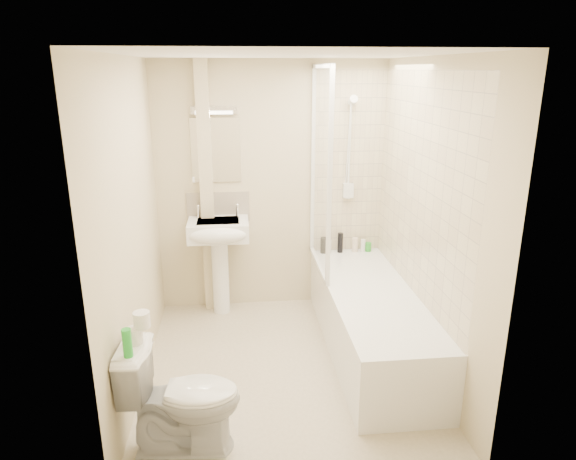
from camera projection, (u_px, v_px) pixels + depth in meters
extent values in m
plane|color=beige|center=(285.00, 368.00, 4.15)|extent=(2.50, 2.50, 0.00)
cube|color=beige|center=(271.00, 188.00, 4.97)|extent=(2.20, 0.02, 2.40)
cube|color=beige|center=(132.00, 231.00, 3.67)|extent=(0.02, 2.50, 2.40)
cube|color=beige|center=(428.00, 221.00, 3.90)|extent=(0.02, 2.50, 2.40)
cube|color=white|center=(284.00, 54.00, 3.42)|extent=(2.20, 2.50, 0.02)
cube|color=beige|center=(348.00, 164.00, 4.97)|extent=(0.70, 0.01, 1.75)
cube|color=beige|center=(420.00, 187.00, 4.02)|extent=(0.01, 2.10, 1.75)
cube|color=beige|center=(207.00, 191.00, 4.85)|extent=(0.12, 0.12, 2.40)
cube|color=beige|center=(218.00, 207.00, 4.96)|extent=(0.60, 0.02, 0.30)
cube|color=white|center=(216.00, 150.00, 4.79)|extent=(0.46, 0.01, 0.60)
cube|color=silver|center=(214.00, 110.00, 4.66)|extent=(0.42, 0.07, 0.07)
cube|color=white|center=(370.00, 321.00, 4.33)|extent=(0.70, 2.10, 0.55)
cube|color=white|center=(372.00, 297.00, 4.26)|extent=(0.56, 1.96, 0.05)
cube|color=white|center=(320.00, 171.00, 4.51)|extent=(0.01, 0.90, 1.80)
cube|color=white|center=(313.00, 162.00, 4.92)|extent=(0.04, 0.04, 1.80)
cube|color=white|center=(330.00, 182.00, 4.08)|extent=(0.04, 0.04, 1.80)
cube|color=white|center=(322.00, 66.00, 4.24)|extent=(0.04, 0.90, 0.04)
cube|color=white|center=(319.00, 264.00, 4.77)|extent=(0.04, 0.90, 0.03)
cylinder|color=white|center=(349.00, 152.00, 4.91)|extent=(0.02, 0.02, 0.90)
cylinder|color=white|center=(348.00, 197.00, 5.04)|extent=(0.05, 0.05, 0.02)
cylinder|color=white|center=(351.00, 103.00, 4.77)|extent=(0.05, 0.05, 0.02)
cylinder|color=white|center=(353.00, 101.00, 4.70)|extent=(0.08, 0.11, 0.11)
cube|color=white|center=(348.00, 191.00, 5.02)|extent=(0.10, 0.05, 0.14)
cylinder|color=white|center=(348.00, 147.00, 4.87)|extent=(0.01, 0.13, 0.84)
cylinder|color=white|center=(221.00, 276.00, 5.00)|extent=(0.16, 0.16, 0.76)
cube|color=white|center=(218.00, 229.00, 4.83)|extent=(0.56, 0.43, 0.17)
ellipsoid|color=white|center=(218.00, 235.00, 4.67)|extent=(0.56, 0.24, 0.17)
cube|color=silver|center=(218.00, 223.00, 4.81)|extent=(0.39, 0.28, 0.04)
cylinder|color=white|center=(199.00, 212.00, 4.87)|extent=(0.03, 0.03, 0.10)
cylinder|color=white|center=(237.00, 211.00, 4.91)|extent=(0.03, 0.03, 0.10)
sphere|color=white|center=(198.00, 206.00, 4.85)|extent=(0.04, 0.04, 0.04)
sphere|color=white|center=(237.00, 205.00, 4.89)|extent=(0.04, 0.04, 0.04)
cylinder|color=black|center=(323.00, 245.00, 5.11)|extent=(0.06, 0.06, 0.16)
cylinder|color=white|center=(328.00, 246.00, 5.12)|extent=(0.06, 0.06, 0.13)
cylinder|color=black|center=(340.00, 243.00, 5.12)|extent=(0.05, 0.05, 0.20)
cylinder|color=beige|center=(355.00, 245.00, 5.14)|extent=(0.06, 0.06, 0.14)
cylinder|color=white|center=(363.00, 245.00, 5.15)|extent=(0.05, 0.05, 0.13)
cylinder|color=green|center=(368.00, 247.00, 5.16)|extent=(0.06, 0.06, 0.09)
imported|color=white|center=(182.00, 397.00, 3.18)|extent=(0.51, 0.77, 0.73)
cylinder|color=white|center=(135.00, 336.00, 3.08)|extent=(0.10, 0.10, 0.10)
cylinder|color=white|center=(142.00, 320.00, 3.07)|extent=(0.10, 0.10, 0.10)
cylinder|color=green|center=(127.00, 343.00, 2.92)|extent=(0.05, 0.05, 0.17)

